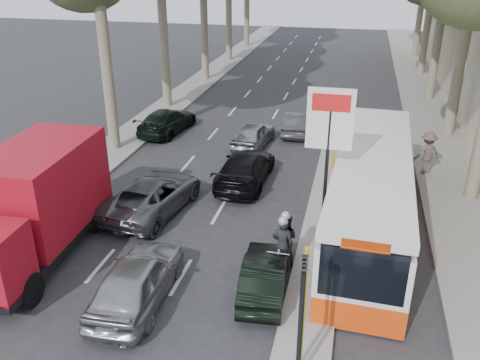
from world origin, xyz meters
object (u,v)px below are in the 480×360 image
Objects in this scene: silver_hatchback at (137,280)px; city_bus at (370,192)px; red_truck at (33,204)px; motorcycle at (283,243)px; dark_hatchback at (264,275)px.

city_bus is (6.52, 5.71, 0.85)m from silver_hatchback.
red_truck is 2.93× the size of motorcycle.
dark_hatchback is 0.52× the size of red_truck.
motorcycle is (-2.64, -3.04, -0.68)m from city_bus.
red_truck reaches higher than silver_hatchback.
dark_hatchback is 5.43m from city_bus.
city_bus is (10.76, 4.11, -0.33)m from red_truck.
city_bus reaches higher than dark_hatchback.
silver_hatchback is 8.71m from city_bus.
silver_hatchback is 0.63× the size of red_truck.
dark_hatchback is 1.53× the size of motorcycle.
motorcycle is at bearing 4.71° from red_truck.
silver_hatchback is at bearing 15.12° from dark_hatchback.
red_truck is 11.52m from city_bus.
dark_hatchback is at bearing -121.86° from city_bus.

